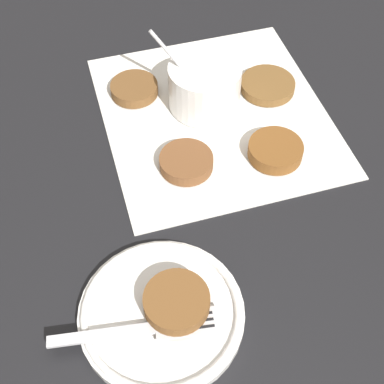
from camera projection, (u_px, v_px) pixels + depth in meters
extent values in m
plane|color=black|center=(233.00, 127.00, 0.74)|extent=(4.00, 4.00, 0.00)
cube|color=silver|center=(215.00, 114.00, 0.76)|extent=(0.34, 0.32, 0.00)
cylinder|color=white|center=(205.00, 86.00, 0.74)|extent=(0.10, 0.10, 0.06)
cylinder|color=#B23D23|center=(204.00, 93.00, 0.75)|extent=(0.09, 0.09, 0.04)
cone|color=white|center=(194.00, 52.00, 0.75)|extent=(0.02, 0.02, 0.02)
cylinder|color=silver|center=(179.00, 64.00, 0.71)|extent=(0.03, 0.07, 0.10)
cylinder|color=brown|center=(268.00, 85.00, 0.78)|extent=(0.08, 0.08, 0.01)
cylinder|color=brown|center=(186.00, 162.00, 0.69)|extent=(0.07, 0.07, 0.02)
cylinder|color=brown|center=(275.00, 150.00, 0.70)|extent=(0.07, 0.07, 0.02)
cylinder|color=brown|center=(134.00, 89.00, 0.77)|extent=(0.07, 0.07, 0.02)
cylinder|color=white|center=(162.00, 314.00, 0.57)|extent=(0.18, 0.18, 0.01)
torus|color=white|center=(161.00, 311.00, 0.56)|extent=(0.17, 0.17, 0.01)
cylinder|color=brown|center=(177.00, 302.00, 0.55)|extent=(0.07, 0.07, 0.02)
cube|color=silver|center=(101.00, 335.00, 0.54)|extent=(0.03, 0.11, 0.00)
cube|color=silver|center=(188.00, 323.00, 0.55)|extent=(0.04, 0.07, 0.00)
cube|color=black|center=(189.00, 329.00, 0.54)|extent=(0.01, 0.05, 0.00)
cube|color=black|center=(188.00, 322.00, 0.54)|extent=(0.01, 0.05, 0.00)
cube|color=black|center=(187.00, 316.00, 0.55)|extent=(0.01, 0.05, 0.00)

